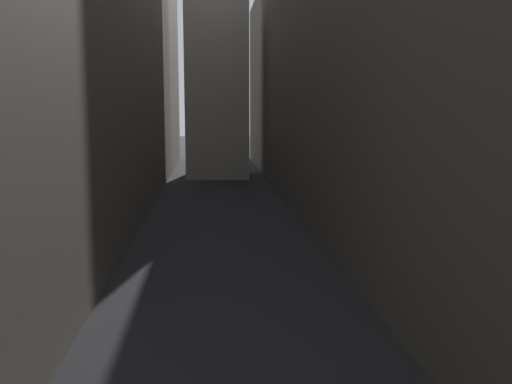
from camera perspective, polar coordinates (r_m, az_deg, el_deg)
The scene contains 3 objects.
ground_plane at distance 35.95m, azimuth -3.14°, elevation -4.34°, with size 264.00×264.00×0.00m, color #232326.
building_block_left at distance 39.47m, azimuth -23.92°, elevation 14.92°, with size 15.77×108.00×25.77m, color #60594F.
building_block_right at distance 39.14m, azimuth 13.74°, elevation 13.05°, with size 11.44×108.00×22.53m, color #60594F.
Camera 1 is at (-0.83, 12.92, 7.81)m, focal length 40.55 mm.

